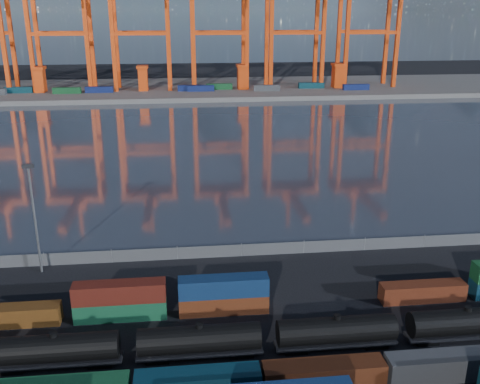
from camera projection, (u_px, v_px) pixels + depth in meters
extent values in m
plane|color=black|center=(271.00, 368.00, 57.81)|extent=(700.00, 700.00, 0.00)
plane|color=#2E3543|center=(212.00, 142.00, 156.54)|extent=(700.00, 700.00, 0.00)
cube|color=#514F4C|center=(198.00, 89.00, 254.95)|extent=(700.00, 70.00, 2.00)
cube|color=#0C2F42|center=(198.00, 384.00, 53.34)|extent=(12.58, 2.56, 2.73)
cube|color=#4D210F|center=(324.00, 375.00, 54.70)|extent=(12.58, 2.56, 2.73)
cube|color=#414346|center=(445.00, 366.00, 56.07)|extent=(12.58, 2.56, 2.73)
cube|color=brown|center=(13.00, 316.00, 65.49)|extent=(11.40, 2.32, 2.47)
cube|color=#165534|center=(121.00, 309.00, 66.85)|extent=(11.40, 2.32, 2.47)
cube|color=#581A11|center=(119.00, 292.00, 66.06)|extent=(11.40, 2.32, 2.47)
cube|color=#642B14|center=(224.00, 303.00, 68.22)|extent=(11.40, 2.32, 2.47)
cube|color=navy|center=(224.00, 286.00, 67.42)|extent=(11.40, 2.32, 2.47)
cube|color=#622613|center=(422.00, 292.00, 71.02)|extent=(11.40, 2.32, 2.47)
cylinder|color=black|center=(55.00, 348.00, 57.25)|extent=(13.51, 3.01, 3.01)
cylinder|color=black|center=(53.00, 335.00, 56.72)|extent=(0.83, 0.83, 0.52)
cube|color=black|center=(57.00, 361.00, 57.79)|extent=(14.03, 2.08, 0.42)
cube|color=black|center=(12.00, 368.00, 57.43)|extent=(2.60, 1.87, 0.62)
cube|color=black|center=(101.00, 362.00, 58.42)|extent=(2.60, 1.87, 0.62)
cylinder|color=black|center=(199.00, 339.00, 58.89)|extent=(13.51, 3.01, 3.01)
cylinder|color=black|center=(199.00, 326.00, 58.35)|extent=(0.83, 0.83, 0.52)
cube|color=black|center=(200.00, 352.00, 59.42)|extent=(14.03, 2.08, 0.42)
cube|color=black|center=(158.00, 358.00, 59.07)|extent=(2.60, 1.87, 0.62)
cube|color=black|center=(242.00, 352.00, 60.05)|extent=(2.60, 1.87, 0.62)
cylinder|color=black|center=(336.00, 330.00, 60.52)|extent=(13.51, 3.01, 3.01)
cylinder|color=black|center=(337.00, 317.00, 59.98)|extent=(0.83, 0.83, 0.52)
cube|color=black|center=(335.00, 342.00, 61.06)|extent=(14.03, 2.08, 0.42)
cube|color=black|center=(295.00, 348.00, 60.70)|extent=(2.60, 1.87, 0.62)
cube|color=black|center=(375.00, 343.00, 61.69)|extent=(2.60, 1.87, 0.62)
cylinder|color=black|center=(466.00, 322.00, 62.15)|extent=(13.51, 3.01, 3.01)
cylinder|color=black|center=(468.00, 309.00, 61.62)|extent=(0.83, 0.83, 0.52)
cube|color=black|center=(464.00, 334.00, 62.69)|extent=(14.03, 2.08, 0.42)
cube|color=black|center=(426.00, 339.00, 62.33)|extent=(2.60, 1.87, 0.62)
cube|color=#595B5E|center=(241.00, 250.00, 83.81)|extent=(160.00, 0.06, 2.00)
cylinder|color=slate|center=(44.00, 259.00, 80.62)|extent=(0.12, 0.12, 2.20)
cylinder|color=slate|center=(112.00, 256.00, 81.67)|extent=(0.12, 0.12, 2.20)
cylinder|color=slate|center=(177.00, 253.00, 82.73)|extent=(0.12, 0.12, 2.20)
cylinder|color=slate|center=(241.00, 250.00, 83.78)|extent=(0.12, 0.12, 2.20)
cylinder|color=slate|center=(304.00, 247.00, 84.84)|extent=(0.12, 0.12, 2.20)
cylinder|color=slate|center=(365.00, 244.00, 85.89)|extent=(0.12, 0.12, 2.20)
cylinder|color=slate|center=(424.00, 241.00, 86.94)|extent=(0.12, 0.12, 2.20)
cylinder|color=slate|center=(35.00, 222.00, 76.51)|extent=(0.36, 0.36, 16.00)
cube|color=black|center=(28.00, 166.00, 73.82)|extent=(1.60, 0.40, 0.60)
cube|color=#E74210|center=(3.00, 40.00, 227.78)|extent=(1.74, 1.74, 48.91)
cube|color=#E74210|center=(12.00, 39.00, 240.04)|extent=(1.74, 1.74, 48.91)
cube|color=#E74210|center=(30.00, 40.00, 228.95)|extent=(1.74, 1.74, 48.91)
cube|color=#E74210|center=(37.00, 38.00, 241.21)|extent=(1.74, 1.74, 48.91)
cube|color=#E74210|center=(87.00, 40.00, 231.47)|extent=(1.74, 1.74, 48.91)
cube|color=#E74210|center=(91.00, 38.00, 243.73)|extent=(1.74, 1.74, 48.91)
cube|color=#E74210|center=(58.00, 34.00, 229.41)|extent=(23.91, 1.52, 1.52)
cube|color=#E74210|center=(64.00, 33.00, 241.68)|extent=(23.91, 1.52, 1.52)
cube|color=#E74210|center=(113.00, 39.00, 232.63)|extent=(1.74, 1.74, 48.91)
cube|color=#E74210|center=(116.00, 38.00, 244.90)|extent=(1.74, 1.74, 48.91)
cube|color=#E74210|center=(168.00, 39.00, 235.15)|extent=(1.74, 1.74, 48.91)
cube|color=#E74210|center=(168.00, 38.00, 247.42)|extent=(1.74, 1.74, 48.91)
cube|color=#E74210|center=(140.00, 34.00, 233.10)|extent=(23.91, 1.52, 1.52)
cube|color=#E74210|center=(142.00, 32.00, 245.37)|extent=(23.91, 1.52, 1.52)
cube|color=#E74210|center=(193.00, 39.00, 236.32)|extent=(1.74, 1.74, 48.91)
cube|color=#E74210|center=(192.00, 38.00, 248.59)|extent=(1.74, 1.74, 48.91)
cube|color=#E74210|center=(247.00, 39.00, 238.84)|extent=(1.74, 1.74, 48.91)
cube|color=#E74210|center=(243.00, 37.00, 251.11)|extent=(1.74, 1.74, 48.91)
cube|color=#E74210|center=(220.00, 33.00, 236.79)|extent=(23.91, 1.52, 1.52)
cube|color=#E74210|center=(218.00, 32.00, 249.06)|extent=(23.91, 1.52, 1.52)
cube|color=#E74210|center=(271.00, 39.00, 240.01)|extent=(1.74, 1.74, 48.91)
cube|color=#E74210|center=(267.00, 37.00, 252.27)|extent=(1.74, 1.74, 48.91)
cube|color=#E74210|center=(323.00, 38.00, 242.53)|extent=(1.74, 1.74, 48.91)
cube|color=#E74210|center=(316.00, 37.00, 254.79)|extent=(1.74, 1.74, 48.91)
cube|color=#E74210|center=(298.00, 33.00, 240.48)|extent=(23.91, 1.52, 1.52)
cube|color=#E74210|center=(292.00, 32.00, 252.74)|extent=(23.91, 1.52, 1.52)
cube|color=#E74210|center=(347.00, 38.00, 243.70)|extent=(1.74, 1.74, 48.91)
cube|color=#E74210|center=(339.00, 37.00, 255.96)|extent=(1.74, 1.74, 48.91)
cube|color=#E74210|center=(397.00, 38.00, 246.22)|extent=(1.74, 1.74, 48.91)
cube|color=#E74210|center=(387.00, 37.00, 258.48)|extent=(1.74, 1.74, 48.91)
cube|color=#E74210|center=(373.00, 32.00, 244.17)|extent=(23.91, 1.52, 1.52)
cube|color=#E74210|center=(363.00, 31.00, 256.43)|extent=(23.91, 1.52, 1.52)
cube|color=navy|center=(201.00, 88.00, 239.87)|extent=(12.00, 2.44, 2.60)
cube|color=navy|center=(356.00, 87.00, 243.79)|extent=(12.00, 2.44, 2.60)
cube|color=navy|center=(191.00, 88.00, 240.73)|extent=(12.00, 2.44, 2.60)
cube|color=#0C3842|center=(19.00, 90.00, 235.02)|extent=(12.00, 2.44, 2.60)
cube|color=#3F4244|center=(267.00, 88.00, 241.14)|extent=(12.00, 2.44, 2.60)
cube|color=#144C23|center=(67.00, 91.00, 233.26)|extent=(12.00, 2.44, 2.60)
cube|color=navy|center=(99.00, 90.00, 235.94)|extent=(12.00, 2.44, 2.60)
cube|color=#144C23|center=(219.00, 87.00, 245.30)|extent=(12.00, 2.44, 2.60)
cube|color=#0C3842|center=(311.00, 85.00, 249.22)|extent=(12.00, 2.44, 2.60)
cube|color=#E74210|center=(40.00, 81.00, 236.23)|extent=(4.00, 6.00, 10.00)
cube|color=#E74210|center=(39.00, 68.00, 234.45)|extent=(5.00, 7.00, 1.20)
cube|color=#E74210|center=(143.00, 79.00, 240.97)|extent=(4.00, 6.00, 10.00)
cube|color=#E74210|center=(142.00, 67.00, 239.19)|extent=(5.00, 7.00, 1.20)
cube|color=#E74210|center=(242.00, 78.00, 245.71)|extent=(4.00, 6.00, 10.00)
cube|color=#E74210|center=(242.00, 66.00, 243.93)|extent=(5.00, 7.00, 1.20)
cube|color=#E74210|center=(337.00, 77.00, 250.46)|extent=(4.00, 6.00, 10.00)
cube|color=#E74210|center=(338.00, 65.00, 248.68)|extent=(5.00, 7.00, 1.20)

